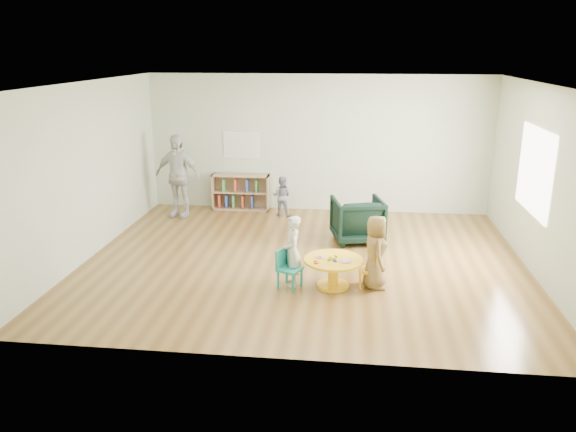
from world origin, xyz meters
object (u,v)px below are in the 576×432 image
at_px(armchair, 357,220).
at_px(adult_caretaker, 178,176).
at_px(activity_table, 333,267).
at_px(kid_chair_left, 287,267).
at_px(child_right, 375,252).
at_px(child_left, 292,251).
at_px(kid_chair_right, 371,269).
at_px(toddler, 282,196).
at_px(bookshelf, 240,192).

xyz_separation_m(armchair, adult_caretaker, (-3.59, 1.14, 0.44)).
height_order(activity_table, kid_chair_left, kid_chair_left).
bearing_deg(armchair, child_right, 83.95).
relative_size(activity_table, child_left, 0.82).
bearing_deg(kid_chair_right, activity_table, 97.53).
bearing_deg(toddler, child_left, 108.56).
bearing_deg(activity_table, toddler, 108.95).
bearing_deg(toddler, bookshelf, -13.15).
height_order(kid_chair_left, bookshelf, bookshelf).
distance_m(bookshelf, toddler, 1.01).
xyz_separation_m(kid_chair_left, bookshelf, (-1.47, 3.93, 0.06)).
bearing_deg(activity_table, kid_chair_left, -171.34).
relative_size(activity_table, kid_chair_left, 1.48).
relative_size(activity_table, adult_caretaker, 0.51).
distance_m(armchair, toddler, 2.08).
height_order(armchair, child_right, child_right).
relative_size(kid_chair_right, armchair, 0.59).
relative_size(bookshelf, adult_caretaker, 0.72).
bearing_deg(activity_table, child_left, -178.81).
height_order(kid_chair_right, toddler, toddler).
xyz_separation_m(armchair, child_right, (0.25, -2.00, 0.14)).
height_order(kid_chair_left, toddler, toddler).
distance_m(kid_chair_right, child_right, 0.27).
distance_m(kid_chair_left, toddler, 3.59).
bearing_deg(armchair, adult_caretaker, -30.71).
height_order(kid_chair_right, child_left, child_left).
bearing_deg(activity_table, bookshelf, 118.96).
distance_m(kid_chair_right, toddler, 3.80).
xyz_separation_m(kid_chair_right, bookshelf, (-2.65, 3.76, 0.09)).
xyz_separation_m(child_right, adult_caretaker, (-3.84, 3.14, 0.30)).
distance_m(kid_chair_right, bookshelf, 4.60).
xyz_separation_m(kid_chair_left, child_right, (1.24, 0.14, 0.23)).
distance_m(child_left, adult_caretaker, 4.17).
bearing_deg(kid_chair_left, child_right, 120.14).
height_order(toddler, adult_caretaker, adult_caretaker).
xyz_separation_m(activity_table, child_right, (0.59, 0.04, 0.24)).
height_order(kid_chair_right, armchair, armchair).
xyz_separation_m(bookshelf, child_left, (1.53, -3.84, 0.15)).
bearing_deg(child_right, toddler, 18.70).
xyz_separation_m(armchair, toddler, (-1.52, 1.41, 0.02)).
height_order(activity_table, child_right, child_right).
bearing_deg(kid_chair_left, toddler, -147.73).
relative_size(child_left, toddler, 1.27).
height_order(child_right, adult_caretaker, adult_caretaker).
relative_size(armchair, child_right, 0.80).
bearing_deg(bookshelf, activity_table, -61.04).
xyz_separation_m(activity_table, kid_chair_left, (-0.65, -0.10, 0.01)).
distance_m(bookshelf, armchair, 3.04).
bearing_deg(kid_chair_left, child_left, 167.23).
xyz_separation_m(kid_chair_left, armchair, (0.99, 2.14, 0.08)).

